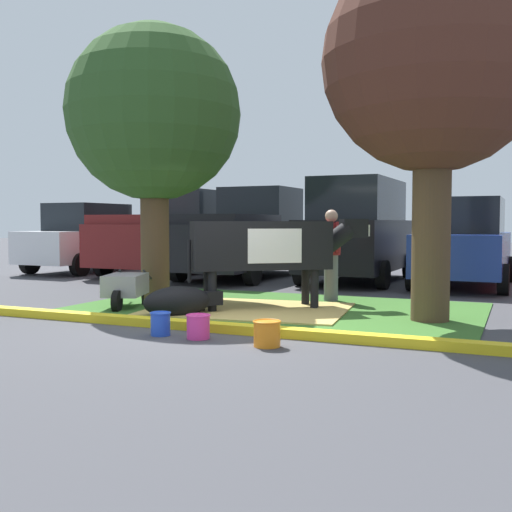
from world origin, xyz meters
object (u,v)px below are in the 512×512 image
person_handler (331,252)px  bucket_pink (198,326)px  bucket_orange (267,333)px  cow_holstein (267,246)px  bucket_blue (161,323)px  wheelbarrow (125,286)px  hatchback_white (88,239)px  shade_tree_left (154,115)px  pickup_truck_maroon (173,235)px  calf_lying (180,302)px  suv_black (359,230)px  pickup_truck_black (248,236)px  shade_tree_right (434,64)px  sedan_blue (465,244)px

person_handler → bucket_pink: (-0.50, -4.15, -0.76)m
bucket_orange → cow_holstein: bearing=112.5°
person_handler → bucket_blue: (-1.06, -4.15, -0.76)m
bucket_pink → bucket_orange: 0.99m
wheelbarrow → hatchback_white: bearing=133.1°
shade_tree_left → pickup_truck_maroon: (-2.80, 5.24, -2.37)m
shade_tree_left → calf_lying: shade_tree_left is taller
person_handler → bucket_blue: person_handler is taller
person_handler → bucket_blue: size_ratio=5.56×
person_handler → wheelbarrow: 3.77m
shade_tree_left → person_handler: shade_tree_left is taller
person_handler → wheelbarrow: (-2.99, -2.24, -0.53)m
wheelbarrow → suv_black: size_ratio=0.35×
bucket_pink → pickup_truck_black: (-2.94, 8.03, 0.95)m
shade_tree_right → sedan_blue: size_ratio=1.23×
calf_lying → bucket_blue: 1.57m
shade_tree_left → person_handler: 4.21m
person_handler → sedan_blue: sedan_blue is taller
bucket_pink → sedan_blue: bearing=72.3°
hatchback_white → pickup_truck_black: 5.20m
bucket_orange → pickup_truck_black: size_ratio=0.06×
pickup_truck_black → bucket_orange: bearing=-64.2°
shade_tree_left → suv_black: (2.72, 4.94, -2.21)m
sedan_blue → pickup_truck_maroon: bearing=176.8°
calf_lying → hatchback_white: hatchback_white is taller
shade_tree_left → pickup_truck_maroon: 6.40m
shade_tree_left → calf_lying: size_ratio=4.20×
bucket_orange → hatchback_white: size_ratio=0.08×
pickup_truck_black → suv_black: size_ratio=1.17×
bucket_blue → pickup_truck_maroon: size_ratio=0.06×
pickup_truck_maroon → pickup_truck_black: 2.57m
bucket_blue → suv_black: bearing=85.8°
person_handler → pickup_truck_maroon: bearing=144.6°
shade_tree_left → pickup_truck_maroon: size_ratio=0.95×
suv_black → bucket_blue: bearing=-94.2°
bucket_orange → pickup_truck_black: bearing=115.8°
person_handler → suv_black: suv_black is taller
shade_tree_right → hatchback_white: 12.28m
sedan_blue → person_handler: bearing=-118.1°
shade_tree_right → cow_holstein: shade_tree_right is taller
calf_lying → bucket_orange: size_ratio=3.61×
bucket_orange → shade_tree_right: bearing=60.1°
bucket_blue → suv_black: 8.21m
shade_tree_left → sedan_blue: bearing=42.5°
bucket_orange → hatchback_white: bearing=138.5°
shade_tree_right → suv_black: 6.59m
bucket_blue → bucket_orange: 1.55m
shade_tree_right → calf_lying: shade_tree_right is taller
sedan_blue → calf_lying: bearing=-119.4°
bucket_blue → pickup_truck_maroon: (-4.93, 8.41, 0.95)m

